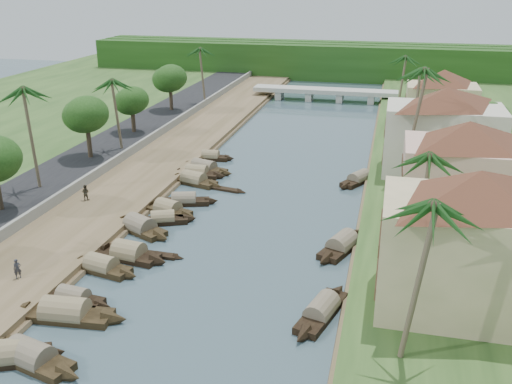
% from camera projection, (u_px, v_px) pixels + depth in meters
% --- Properties ---
extents(ground, '(220.00, 220.00, 0.00)m').
position_uv_depth(ground, '(214.00, 277.00, 46.75)').
color(ground, '#3C525B').
rests_on(ground, ground).
extents(left_bank, '(10.00, 180.00, 0.80)m').
position_uv_depth(left_bank, '(137.00, 178.00, 68.28)').
color(left_bank, brown).
rests_on(left_bank, ground).
extents(right_bank, '(16.00, 180.00, 1.20)m').
position_uv_depth(right_bank, '(442.00, 202.00, 60.54)').
color(right_bank, '#27441B').
rests_on(right_bank, ground).
extents(road, '(8.00, 180.00, 1.40)m').
position_uv_depth(road, '(73.00, 170.00, 70.03)').
color(road, black).
rests_on(road, ground).
extents(retaining_wall, '(0.40, 180.00, 1.10)m').
position_uv_depth(retaining_wall, '(104.00, 168.00, 68.86)').
color(retaining_wall, slate).
rests_on(retaining_wall, left_bank).
extents(treeline, '(120.00, 14.00, 8.00)m').
position_uv_depth(treeline, '(340.00, 61.00, 136.15)').
color(treeline, '#1A3E10').
rests_on(treeline, ground).
extents(bridge, '(28.00, 4.00, 2.40)m').
position_uv_depth(bridge, '(325.00, 92.00, 111.53)').
color(bridge, '#A9AA9F').
rests_on(bridge, ground).
extents(building_near, '(14.85, 14.85, 10.20)m').
position_uv_depth(building_near, '(472.00, 241.00, 38.50)').
color(building_near, beige).
rests_on(building_near, right_bank).
extents(building_mid, '(14.11, 14.11, 9.70)m').
position_uv_depth(building_mid, '(464.00, 171.00, 52.90)').
color(building_mid, '#D6AA97').
rests_on(building_mid, right_bank).
extents(building_far, '(15.59, 15.59, 10.20)m').
position_uv_depth(building_far, '(443.00, 131.00, 65.74)').
color(building_far, beige).
rests_on(building_far, right_bank).
extents(building_distant, '(12.62, 12.62, 9.20)m').
position_uv_depth(building_distant, '(441.00, 101.00, 83.87)').
color(building_distant, beige).
rests_on(building_distant, right_bank).
extents(sampan_0, '(8.81, 3.86, 2.27)m').
position_uv_depth(sampan_0, '(30.00, 357.00, 36.26)').
color(sampan_0, black).
rests_on(sampan_0, ground).
extents(sampan_1, '(7.61, 4.58, 2.24)m').
position_uv_depth(sampan_1, '(6.00, 356.00, 36.35)').
color(sampan_1, black).
rests_on(sampan_1, ground).
extents(sampan_2, '(9.63, 2.70, 2.47)m').
position_uv_depth(sampan_2, '(65.00, 313.00, 40.97)').
color(sampan_2, black).
rests_on(sampan_2, ground).
extents(sampan_3, '(6.83, 2.11, 1.86)m').
position_uv_depth(sampan_3, '(73.00, 298.00, 42.90)').
color(sampan_3, black).
rests_on(sampan_3, ground).
extents(sampan_4, '(7.53, 3.09, 2.11)m').
position_uv_depth(sampan_4, '(101.00, 267.00, 47.53)').
color(sampan_4, black).
rests_on(sampan_4, ground).
extents(sampan_5, '(7.85, 2.98, 2.42)m').
position_uv_depth(sampan_5, '(129.00, 254.00, 49.65)').
color(sampan_5, black).
rests_on(sampan_5, ground).
extents(sampan_6, '(8.09, 5.30, 2.40)m').
position_uv_depth(sampan_6, '(140.00, 227.00, 54.93)').
color(sampan_6, black).
rests_on(sampan_6, ground).
extents(sampan_7, '(6.84, 3.90, 1.87)m').
position_uv_depth(sampan_7, '(163.00, 220.00, 56.71)').
color(sampan_7, black).
rests_on(sampan_7, ground).
extents(sampan_8, '(7.37, 3.91, 2.23)m').
position_uv_depth(sampan_8, '(168.00, 210.00, 59.02)').
color(sampan_8, black).
rests_on(sampan_8, ground).
extents(sampan_9, '(7.67, 3.55, 1.95)m').
position_uv_depth(sampan_9, '(184.00, 201.00, 61.43)').
color(sampan_9, black).
rests_on(sampan_9, ground).
extents(sampan_10, '(8.20, 3.88, 2.22)m').
position_uv_depth(sampan_10, '(194.00, 180.00, 67.46)').
color(sampan_10, black).
rests_on(sampan_10, ground).
extents(sampan_11, '(7.58, 1.97, 2.18)m').
position_uv_depth(sampan_11, '(197.00, 173.00, 69.84)').
color(sampan_11, black).
rests_on(sampan_11, ground).
extents(sampan_12, '(8.84, 4.28, 2.10)m').
position_uv_depth(sampan_12, '(204.00, 168.00, 71.94)').
color(sampan_12, black).
rests_on(sampan_12, ground).
extents(sampan_13, '(6.73, 1.95, 1.87)m').
position_uv_depth(sampan_13, '(211.00, 157.00, 76.24)').
color(sampan_13, black).
rests_on(sampan_13, ground).
extents(sampan_14, '(3.85, 8.78, 2.11)m').
position_uv_depth(sampan_14, '(322.00, 311.00, 41.27)').
color(sampan_14, black).
rests_on(sampan_14, ground).
extents(sampan_15, '(4.72, 8.64, 2.29)m').
position_uv_depth(sampan_15, '(342.00, 245.00, 51.32)').
color(sampan_15, black).
rests_on(sampan_15, ground).
extents(sampan_16, '(5.18, 7.85, 2.01)m').
position_uv_depth(sampan_16, '(359.00, 179.00, 67.92)').
color(sampan_16, black).
rests_on(sampan_16, ground).
extents(canoe_1, '(5.49, 1.02, 0.88)m').
position_uv_depth(canoe_1, '(155.00, 255.00, 50.22)').
color(canoe_1, black).
rests_on(canoe_1, ground).
extents(canoe_2, '(6.16, 1.98, 0.89)m').
position_uv_depth(canoe_2, '(222.00, 189.00, 65.67)').
color(canoe_2, black).
rests_on(canoe_2, ground).
extents(palm_0, '(3.20, 3.20, 11.76)m').
position_uv_depth(palm_0, '(421.00, 207.00, 31.49)').
color(palm_0, brown).
rests_on(palm_0, ground).
extents(palm_1, '(3.20, 3.20, 10.45)m').
position_uv_depth(palm_1, '(427.00, 158.00, 44.27)').
color(palm_1, brown).
rests_on(palm_1, ground).
extents(palm_2, '(3.20, 3.20, 14.46)m').
position_uv_depth(palm_2, '(415.00, 72.00, 58.76)').
color(palm_2, brown).
rests_on(palm_2, ground).
extents(palm_3, '(3.20, 3.20, 12.37)m').
position_uv_depth(palm_3, '(419.00, 72.00, 71.77)').
color(palm_3, brown).
rests_on(palm_3, ground).
extents(palm_5, '(3.20, 3.20, 12.34)m').
position_uv_depth(palm_5, '(26.00, 91.00, 58.90)').
color(palm_5, brown).
rests_on(palm_5, ground).
extents(palm_6, '(3.20, 3.20, 10.58)m').
position_uv_depth(palm_6, '(115.00, 82.00, 73.49)').
color(palm_6, brown).
rests_on(palm_6, ground).
extents(palm_7, '(3.20, 3.20, 11.45)m').
position_uv_depth(palm_7, '(402.00, 58.00, 90.06)').
color(palm_7, brown).
rests_on(palm_7, ground).
extents(palm_8, '(3.20, 3.20, 11.11)m').
position_uv_depth(palm_8, '(203.00, 50.00, 101.06)').
color(palm_8, brown).
rests_on(palm_8, ground).
extents(tree_3, '(5.31, 5.31, 7.70)m').
position_uv_depth(tree_3, '(86.00, 115.00, 71.03)').
color(tree_3, '#4B3C2B').
rests_on(tree_3, ground).
extents(tree_4, '(4.69, 4.69, 6.55)m').
position_uv_depth(tree_4, '(132.00, 101.00, 83.14)').
color(tree_4, '#4B3C2B').
rests_on(tree_4, ground).
extents(tree_5, '(5.33, 5.33, 7.56)m').
position_uv_depth(tree_5, '(170.00, 79.00, 96.60)').
color(tree_5, '#4B3C2B').
rests_on(tree_5, ground).
extents(tree_6, '(4.79, 4.79, 7.84)m').
position_uv_depth(tree_6, '(485.00, 121.00, 67.86)').
color(tree_6, '#4B3C2B').
rests_on(tree_6, ground).
extents(person_near, '(0.70, 0.69, 1.63)m').
position_uv_depth(person_near, '(17.00, 269.00, 44.71)').
color(person_near, '#2A2B32').
rests_on(person_near, left_bank).
extents(person_far, '(0.87, 0.70, 1.69)m').
position_uv_depth(person_far, '(85.00, 192.00, 60.34)').
color(person_far, '#383327').
rests_on(person_far, left_bank).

